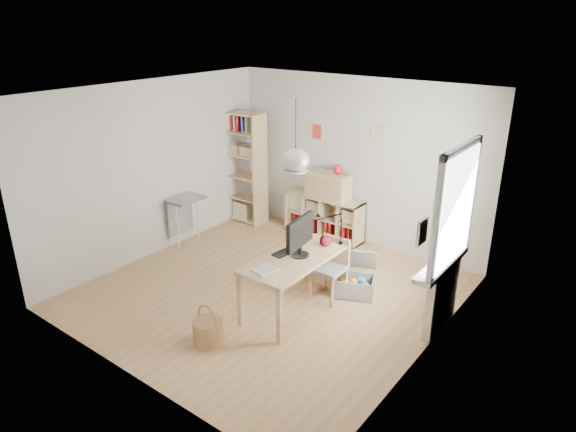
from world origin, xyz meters
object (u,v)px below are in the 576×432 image
Objects in this scene: tall_bookshelf at (243,163)px; storage_chest at (355,281)px; cube_shelf at (324,219)px; drawer_chest at (328,185)px; desk at (295,264)px; chair at (331,264)px; monitor at (300,234)px.

storage_chest is (3.00, -1.12, -0.91)m from tall_bookshelf.
drawer_chest is (0.09, -0.04, 0.63)m from cube_shelf.
chair reaches higher than desk.
drawer_chest reaches higher than desk.
drawer_chest is (-0.96, 2.12, -0.11)m from monitor.
storage_chest is 1.27× the size of monitor.
storage_chest is 1.01× the size of drawer_chest.
drawer_chest is at bearing 8.26° from tall_bookshelf.
monitor reaches higher than desk.
desk is 2.54× the size of monitor.
drawer_chest is at bearing -24.61° from cube_shelf.
chair is (2.76, -1.39, -0.62)m from tall_bookshelf.
desk is at bearing -37.01° from tall_bookshelf.
tall_bookshelf reaches higher than drawer_chest.
desk reaches higher than storage_chest.
chair is at bearing 72.49° from desk.
tall_bookshelf is at bearing 137.34° from monitor.
chair is 2.02m from drawer_chest.
tall_bookshelf is 3.15m from chair.
cube_shelf is at bearing 10.19° from tall_bookshelf.
monitor reaches higher than cube_shelf.
tall_bookshelf reaches higher than cube_shelf.
desk is 1.04m from storage_chest.
monitor is at bearing 71.52° from desk.
cube_shelf is 2.37× the size of monitor.
storage_chest is at bearing -44.30° from cube_shelf.
tall_bookshelf is (-2.59, 1.95, 0.43)m from desk.
desk is 2.48m from cube_shelf.
tall_bookshelf is at bearing 136.07° from storage_chest.
cube_shelf reaches higher than storage_chest.
storage_chest is (0.24, 0.26, -0.29)m from chair.
cube_shelf is 1.90× the size of drawer_chest.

